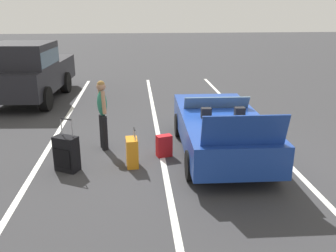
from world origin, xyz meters
The scene contains 10 objects.
ground_plane centered at (0.00, 0.00, 0.00)m, with size 80.00×80.00×0.00m, color #333335.
lot_line_near centered at (0.00, -1.37, 0.00)m, with size 18.00×0.12×0.01m, color silver.
lot_line_mid centered at (0.00, 1.33, 0.00)m, with size 18.00×0.12×0.01m, color silver.
lot_line_far centered at (0.00, 4.03, 0.00)m, with size 18.00×0.12×0.01m, color silver.
convertible_car centered at (0.20, 0.00, 0.59)m, with size 4.18×1.92×1.53m.
suitcase_large_black centered at (-0.61, 3.35, 0.37)m, with size 0.47×0.56×1.11m.
suitcase_medium_bright centered at (-0.51, 2.00, 0.31)m, with size 0.42×0.27×0.84m.
suitcase_small_carryon centered at (-0.03, 1.29, 0.25)m, with size 0.30×0.38×0.50m.
traveler_person centered at (0.57, 2.68, 0.93)m, with size 0.60×0.30×1.65m.
parked_pickup_truck_near centered at (5.46, 5.64, 1.11)m, with size 5.11×2.31×2.10m.
Camera 1 is at (-7.68, 1.88, 3.26)m, focal length 38.83 mm.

